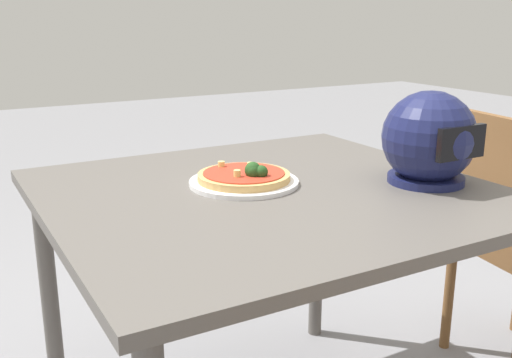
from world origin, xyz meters
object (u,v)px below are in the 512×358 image
pizza (245,176)px  motorcycle_helmet (429,140)px  dining_table (268,220)px  chair_side (510,232)px

pizza → motorcycle_helmet: motorcycle_helmet is taller
dining_table → pizza: (0.04, -0.06, 0.11)m
dining_table → motorcycle_helmet: size_ratio=4.51×
pizza → motorcycle_helmet: bearing=153.2°
pizza → chair_side: 0.99m
chair_side → pizza: bearing=-6.5°
pizza → chair_side: bearing=173.5°
dining_table → chair_side: chair_side is taller
dining_table → pizza: bearing=-58.9°
pizza → motorcycle_helmet: size_ratio=1.00×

